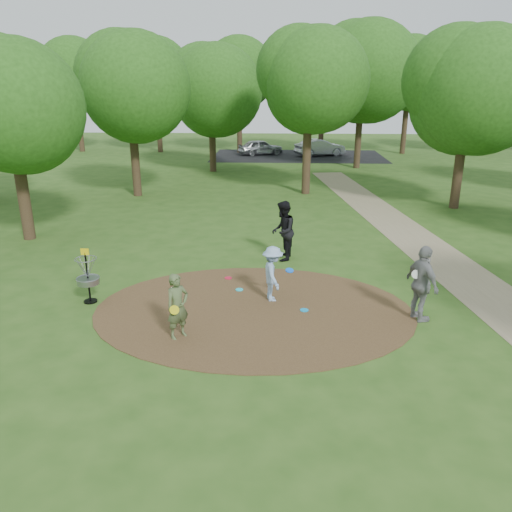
{
  "coord_description": "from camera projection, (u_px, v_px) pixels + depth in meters",
  "views": [
    {
      "loc": [
        0.68,
        -11.96,
        5.65
      ],
      "look_at": [
        0.0,
        1.2,
        1.1
      ],
      "focal_mm": 35.0,
      "sensor_mm": 36.0,
      "label": 1
    }
  ],
  "objects": [
    {
      "name": "car_left",
      "position": [
        261.0,
        147.0,
        41.87
      ],
      "size": [
        3.99,
        2.8,
        1.26
      ],
      "primitive_type": "imported",
      "rotation": [
        0.0,
        0.0,
        1.97
      ],
      "color": "#A1A4A9",
      "rests_on": "ground"
    },
    {
      "name": "ground",
      "position": [
        254.0,
        310.0,
        13.17
      ],
      "size": [
        100.0,
        100.0,
        0.0
      ],
      "primitive_type": "plane",
      "color": "#2D5119",
      "rests_on": "ground"
    },
    {
      "name": "player_waiting_with_disc",
      "position": [
        422.0,
        284.0,
        12.32
      ],
      "size": [
        0.88,
        1.24,
        1.96
      ],
      "color": "gray",
      "rests_on": "ground"
    },
    {
      "name": "disc_ground_blue",
      "position": [
        304.0,
        310.0,
        13.1
      ],
      "size": [
        0.22,
        0.22,
        0.02
      ],
      "primitive_type": "cylinder",
      "color": "#0D9EE9",
      "rests_on": "dirt_clearing"
    },
    {
      "name": "player_walking_with_disc",
      "position": [
        283.0,
        231.0,
        16.65
      ],
      "size": [
        0.87,
        1.06,
        2.02
      ],
      "color": "black",
      "rests_on": "ground"
    },
    {
      "name": "tree_ring",
      "position": [
        332.0,
        94.0,
        21.36
      ],
      "size": [
        37.15,
        45.96,
        9.58
      ],
      "color": "#332316",
      "rests_on": "ground"
    },
    {
      "name": "player_observer_with_disc",
      "position": [
        178.0,
        307.0,
        11.5
      ],
      "size": [
        0.68,
        0.68,
        1.59
      ],
      "color": "#4E6037",
      "rests_on": "ground"
    },
    {
      "name": "disc_golf_basket",
      "position": [
        87.0,
        272.0,
        13.39
      ],
      "size": [
        0.63,
        0.63,
        1.54
      ],
      "color": "black",
      "rests_on": "ground"
    },
    {
      "name": "disc_ground_cyan",
      "position": [
        239.0,
        290.0,
        14.41
      ],
      "size": [
        0.22,
        0.22,
        0.02
      ],
      "primitive_type": "cylinder",
      "color": "#1CCCE1",
      "rests_on": "dirt_clearing"
    },
    {
      "name": "footpath",
      "position": [
        477.0,
        286.0,
        14.74
      ],
      "size": [
        7.55,
        39.89,
        0.01
      ],
      "primitive_type": "cube",
      "rotation": [
        0.0,
        0.0,
        0.14
      ],
      "color": "#8C7A5B",
      "rests_on": "ground"
    },
    {
      "name": "dirt_clearing",
      "position": [
        254.0,
        310.0,
        13.17
      ],
      "size": [
        8.4,
        8.4,
        0.02
      ],
      "primitive_type": "cylinder",
      "color": "#47301C",
      "rests_on": "ground"
    },
    {
      "name": "parking_lot",
      "position": [
        298.0,
        156.0,
        41.39
      ],
      "size": [
        14.0,
        8.0,
        0.01
      ],
      "primitive_type": "cube",
      "color": "black",
      "rests_on": "ground"
    },
    {
      "name": "player_throwing_with_disc",
      "position": [
        273.0,
        274.0,
        13.54
      ],
      "size": [
        1.0,
        1.11,
        1.55
      ],
      "color": "#91B1D9",
      "rests_on": "ground"
    },
    {
      "name": "disc_ground_red",
      "position": [
        228.0,
        278.0,
        15.28
      ],
      "size": [
        0.22,
        0.22,
        0.02
      ],
      "primitive_type": "cylinder",
      "color": "red",
      "rests_on": "dirt_clearing"
    },
    {
      "name": "car_right",
      "position": [
        320.0,
        148.0,
        41.21
      ],
      "size": [
        4.35,
        2.84,
        1.35
      ],
      "primitive_type": "imported",
      "rotation": [
        0.0,
        0.0,
        1.95
      ],
      "color": "#95969C",
      "rests_on": "ground"
    }
  ]
}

